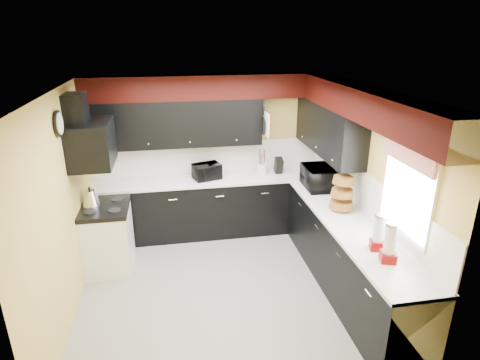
{
  "coord_description": "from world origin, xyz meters",
  "views": [
    {
      "loc": [
        -0.58,
        -4.33,
        3.12
      ],
      "look_at": [
        0.34,
        0.79,
        1.15
      ],
      "focal_mm": 30.0,
      "sensor_mm": 36.0,
      "label": 1
    }
  ],
  "objects_px": {
    "toaster_oven": "(207,171)",
    "knife_block": "(279,166)",
    "kettle": "(90,198)",
    "microwave": "(318,178)",
    "utensil_crock": "(262,169)"
  },
  "relations": [
    {
      "from": "toaster_oven",
      "to": "microwave",
      "type": "bearing_deg",
      "value": -40.39
    },
    {
      "from": "toaster_oven",
      "to": "knife_block",
      "type": "height_order",
      "value": "knife_block"
    },
    {
      "from": "toaster_oven",
      "to": "utensil_crock",
      "type": "relative_size",
      "value": 2.28
    },
    {
      "from": "kettle",
      "to": "knife_block",
      "type": "bearing_deg",
      "value": 14.64
    },
    {
      "from": "toaster_oven",
      "to": "microwave",
      "type": "xyz_separation_m",
      "value": [
        1.55,
        -0.66,
        0.04
      ]
    },
    {
      "from": "microwave",
      "to": "knife_block",
      "type": "bearing_deg",
      "value": 30.34
    },
    {
      "from": "microwave",
      "to": "knife_block",
      "type": "relative_size",
      "value": 2.27
    },
    {
      "from": "utensil_crock",
      "to": "kettle",
      "type": "height_order",
      "value": "kettle"
    },
    {
      "from": "utensil_crock",
      "to": "knife_block",
      "type": "distance_m",
      "value": 0.28
    },
    {
      "from": "knife_block",
      "to": "kettle",
      "type": "height_order",
      "value": "knife_block"
    },
    {
      "from": "toaster_oven",
      "to": "utensil_crock",
      "type": "height_order",
      "value": "toaster_oven"
    },
    {
      "from": "toaster_oven",
      "to": "kettle",
      "type": "relative_size",
      "value": 1.78
    },
    {
      "from": "toaster_oven",
      "to": "kettle",
      "type": "xyz_separation_m",
      "value": [
        -1.62,
        -0.67,
        -0.03
      ]
    },
    {
      "from": "microwave",
      "to": "kettle",
      "type": "distance_m",
      "value": 3.17
    },
    {
      "from": "toaster_oven",
      "to": "utensil_crock",
      "type": "xyz_separation_m",
      "value": [
        0.88,
        0.05,
        -0.03
      ]
    }
  ]
}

